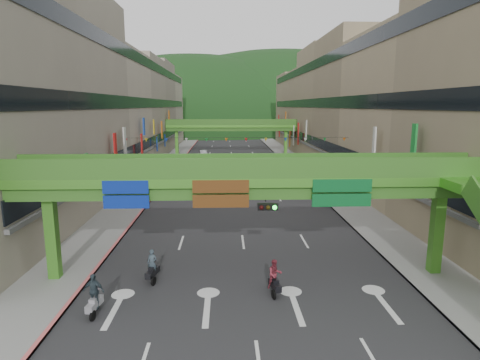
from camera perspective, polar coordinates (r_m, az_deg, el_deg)
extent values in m
plane|color=black|center=(18.72, 2.16, -21.08)|extent=(320.00, 320.00, 0.00)
cube|color=#28282B|center=(66.63, -1.01, 2.08)|extent=(18.00, 140.00, 0.02)
cube|color=gray|center=(67.32, -10.42, 2.05)|extent=(4.00, 140.00, 0.15)
cube|color=gray|center=(67.72, 8.34, 2.17)|extent=(4.00, 140.00, 0.15)
cube|color=#CC5959|center=(67.07, -8.81, 2.09)|extent=(0.20, 140.00, 0.18)
cube|color=gray|center=(67.40, 6.76, 2.18)|extent=(0.20, 140.00, 0.18)
cube|color=#9E937F|center=(68.24, -17.44, 9.81)|extent=(12.00, 95.00, 19.00)
cube|color=black|center=(67.16, -12.19, 5.52)|extent=(0.08, 90.25, 1.40)
cube|color=black|center=(66.93, -12.39, 10.64)|extent=(0.08, 90.25, 1.40)
cube|color=black|center=(67.23, -12.60, 15.75)|extent=(0.08, 90.25, 1.40)
cube|color=gray|center=(68.93, 15.21, 9.92)|extent=(12.00, 95.00, 19.00)
cube|color=black|center=(67.64, 10.07, 5.63)|extent=(0.08, 90.25, 1.40)
cube|color=black|center=(67.40, 10.24, 10.71)|extent=(0.08, 90.25, 1.40)
cube|color=black|center=(67.70, 10.41, 15.79)|extent=(0.08, 90.25, 1.40)
cube|color=#4C9E2D|center=(22.30, 1.13, 0.04)|extent=(28.00, 2.20, 0.50)
cube|color=#387223|center=(22.42, 1.12, -1.47)|extent=(28.00, 1.76, 0.70)
cube|color=#4C9E2D|center=(25.09, -25.11, -7.67)|extent=(0.60, 0.60, 4.80)
cube|color=#4C9E2D|center=(26.16, 26.13, -7.03)|extent=(0.60, 0.60, 4.80)
cube|color=#387223|center=(21.14, 1.29, 1.66)|extent=(28.00, 0.12, 1.10)
cube|color=#387223|center=(23.20, 0.99, 2.45)|extent=(28.00, 0.12, 1.10)
cube|color=navy|center=(21.97, -15.91, -2.13)|extent=(2.40, 0.12, 1.50)
cube|color=#593314|center=(21.33, -2.74, -2.10)|extent=(3.00, 0.12, 1.50)
cube|color=#0C5926|center=(22.22, 14.27, -1.90)|extent=(3.20, 0.12, 1.50)
cube|color=black|center=(21.45, 3.97, -3.82)|extent=(1.10, 0.28, 0.35)
cube|color=#4C9E2D|center=(81.00, -1.23, 7.67)|extent=(28.00, 2.20, 0.50)
cube|color=#387223|center=(81.04, -1.23, 7.25)|extent=(28.00, 1.76, 0.70)
cube|color=#4C9E2D|center=(81.82, -8.98, 5.22)|extent=(0.60, 0.60, 4.80)
cube|color=#4C9E2D|center=(82.15, 6.51, 5.30)|extent=(0.60, 0.60, 4.80)
cube|color=#387223|center=(79.93, -1.22, 8.21)|extent=(28.00, 0.12, 1.10)
cube|color=#387223|center=(82.01, -1.24, 8.26)|extent=(28.00, 0.12, 1.10)
ellipsoid|color=#1C4419|center=(176.70, -6.61, 7.30)|extent=(168.00, 140.00, 112.00)
ellipsoid|color=#1C4419|center=(197.89, 5.58, 7.66)|extent=(208.00, 176.00, 128.00)
cylinder|color=black|center=(46.05, -0.55, 6.05)|extent=(26.00, 0.03, 0.03)
cone|color=red|center=(47.41, -15.90, 5.47)|extent=(0.36, 0.36, 0.40)
cone|color=gold|center=(46.92, -13.19, 5.55)|extent=(0.36, 0.36, 0.40)
cone|color=#193FB2|center=(46.54, -10.43, 5.61)|extent=(0.36, 0.36, 0.40)
cone|color=silver|center=(46.27, -7.63, 5.66)|extent=(0.36, 0.36, 0.40)
cone|color=#198C33|center=(46.11, -4.81, 5.70)|extent=(0.36, 0.36, 0.40)
cone|color=orange|center=(46.05, -1.97, 5.73)|extent=(0.36, 0.36, 0.40)
cone|color=red|center=(46.12, 0.87, 5.74)|extent=(0.36, 0.36, 0.40)
cone|color=gold|center=(46.29, 3.69, 5.74)|extent=(0.36, 0.36, 0.40)
cone|color=#193FB2|center=(46.57, 6.49, 5.72)|extent=(0.36, 0.36, 0.40)
cone|color=silver|center=(46.96, 9.25, 5.69)|extent=(0.36, 0.36, 0.40)
cone|color=#198C33|center=(47.46, 11.95, 5.65)|extent=(0.36, 0.36, 0.40)
cone|color=orange|center=(48.06, 14.59, 5.60)|extent=(0.36, 0.36, 0.40)
cube|color=black|center=(23.74, -12.33, -12.68)|extent=(0.66, 1.35, 0.35)
cube|color=black|center=(23.64, -12.36, -12.12)|extent=(0.43, 0.61, 0.18)
cube|color=black|center=(24.06, -12.48, -11.08)|extent=(0.55, 0.19, 0.06)
cylinder|color=black|center=(24.36, -12.40, -12.83)|extent=(0.22, 0.51, 0.50)
cylinder|color=black|center=(23.36, -12.20, -13.88)|extent=(0.22, 0.51, 0.50)
imported|color=#34424C|center=(23.53, -12.39, -11.42)|extent=(0.63, 0.49, 1.53)
cube|color=black|center=(21.83, 4.96, -14.61)|extent=(0.60, 1.34, 0.35)
cube|color=black|center=(21.73, 4.97, -14.01)|extent=(0.40, 0.60, 0.18)
cube|color=black|center=(22.13, 5.09, -12.83)|extent=(0.55, 0.17, 0.06)
cylinder|color=black|center=(22.46, 5.06, -14.71)|extent=(0.20, 0.51, 0.50)
cylinder|color=black|center=(21.47, 4.83, -15.95)|extent=(0.20, 0.51, 0.50)
imported|color=maroon|center=(21.59, 4.98, -13.19)|extent=(0.87, 0.74, 1.58)
cube|color=gray|center=(21.04, -19.99, -16.25)|extent=(0.52, 1.33, 0.35)
cube|color=gray|center=(20.94, -20.04, -15.64)|extent=(0.37, 0.58, 0.18)
cube|color=gray|center=(21.32, -19.81, -14.39)|extent=(0.55, 0.13, 0.06)
cylinder|color=black|center=(21.66, -19.67, -16.32)|extent=(0.16, 0.51, 0.50)
cylinder|color=black|center=(20.70, -20.22, -17.67)|extent=(0.16, 0.51, 0.50)
imported|color=#28353C|center=(20.76, -20.11, -14.62)|extent=(1.05, 0.55, 1.72)
cube|color=maroon|center=(55.62, -2.79, 0.95)|extent=(0.39, 1.31, 0.35)
cube|color=maroon|center=(55.58, -2.79, 1.20)|extent=(0.32, 0.56, 0.18)
cube|color=maroon|center=(56.08, -2.77, 1.54)|extent=(0.55, 0.08, 0.06)
cylinder|color=black|center=(56.21, -2.76, 0.74)|extent=(0.11, 0.50, 0.50)
cylinder|color=black|center=(55.13, -2.81, 0.54)|extent=(0.11, 0.50, 0.50)
imported|color=#46454C|center=(55.52, -2.79, 1.61)|extent=(0.85, 0.57, 1.71)
cube|color=black|center=(40.66, 12.27, -2.87)|extent=(1.32, 0.42, 0.35)
cube|color=black|center=(40.61, 12.29, -2.52)|extent=(0.57, 0.33, 0.18)
cube|color=black|center=(40.66, 13.06, -2.18)|extent=(0.09, 0.55, 0.06)
cylinder|color=black|center=(40.84, 13.01, -3.27)|extent=(0.50, 0.13, 0.50)
cylinder|color=black|center=(40.63, 11.49, -3.28)|extent=(0.50, 0.13, 0.50)
cube|color=black|center=(42.74, 11.55, -2.19)|extent=(1.32, 0.42, 0.35)
cube|color=black|center=(42.69, 11.56, -1.86)|extent=(0.57, 0.33, 0.18)
cube|color=black|center=(42.74, 12.30, -1.53)|extent=(0.09, 0.55, 0.06)
cylinder|color=black|center=(42.91, 12.26, -2.58)|extent=(0.50, 0.13, 0.50)
cylinder|color=black|center=(42.71, 10.81, -2.58)|extent=(0.50, 0.13, 0.50)
cube|color=black|center=(44.83, 10.90, -1.57)|extent=(1.32, 0.42, 0.35)
cube|color=black|center=(44.78, 10.91, -1.26)|extent=(0.57, 0.33, 0.18)
cube|color=black|center=(44.83, 11.61, -0.95)|extent=(0.09, 0.55, 0.06)
cylinder|color=black|center=(44.99, 11.57, -1.94)|extent=(0.50, 0.13, 0.50)
cylinder|color=black|center=(44.81, 10.19, -1.95)|extent=(0.50, 0.13, 0.50)
cube|color=black|center=(46.93, 10.30, -1.01)|extent=(1.32, 0.42, 0.35)
cube|color=black|center=(46.88, 10.31, -0.71)|extent=(0.57, 0.33, 0.18)
cube|color=black|center=(46.93, 10.98, -0.41)|extent=(0.09, 0.55, 0.06)
cylinder|color=black|center=(47.08, 10.95, -1.37)|extent=(0.50, 0.13, 0.50)
cylinder|color=black|center=(46.91, 9.63, -1.37)|extent=(0.50, 0.13, 0.50)
cube|color=black|center=(49.04, 9.76, -0.50)|extent=(1.32, 0.42, 0.35)
cube|color=black|center=(49.00, 9.77, -0.21)|extent=(0.57, 0.33, 0.18)
cube|color=black|center=(49.04, 10.41, 0.08)|extent=(0.09, 0.55, 0.06)
cylinder|color=black|center=(49.18, 10.38, -0.84)|extent=(0.50, 0.13, 0.50)
cylinder|color=black|center=(49.02, 9.11, -0.84)|extent=(0.50, 0.13, 0.50)
imported|color=#A1A2A9|center=(78.75, -5.24, 3.80)|extent=(1.89, 3.90, 1.23)
imported|color=gold|center=(70.07, 2.11, 3.03)|extent=(2.15, 4.06, 1.32)
imported|color=#BE4D30|center=(50.27, 13.45, 0.03)|extent=(0.99, 0.84, 1.78)
imported|color=black|center=(43.72, 15.86, -1.67)|extent=(1.08, 0.92, 1.74)
imported|color=#373C63|center=(57.81, 11.38, 1.50)|extent=(0.97, 0.72, 1.87)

